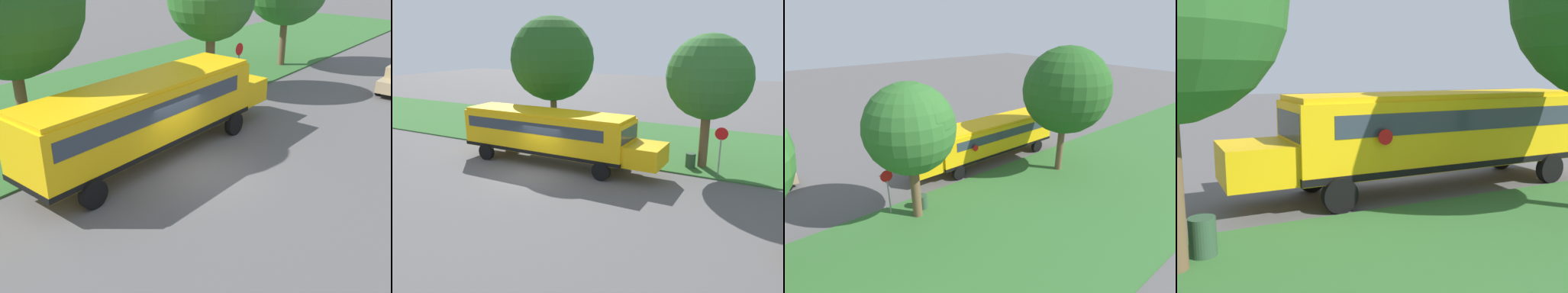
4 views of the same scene
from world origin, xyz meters
TOP-DOWN VIEW (x-y plane):
  - ground_plane at (0.00, 0.00)m, footprint 120.00×120.00m
  - school_bus at (-2.39, -0.19)m, footprint 2.84×12.42m
  - trash_bin at (-5.31, 7.45)m, footprint 0.56×0.56m

SIDE VIEW (x-z plane):
  - ground_plane at x=0.00m, z-range 0.00..0.00m
  - trash_bin at x=-5.31m, z-range 0.00..0.90m
  - school_bus at x=-2.39m, z-range 0.34..3.50m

